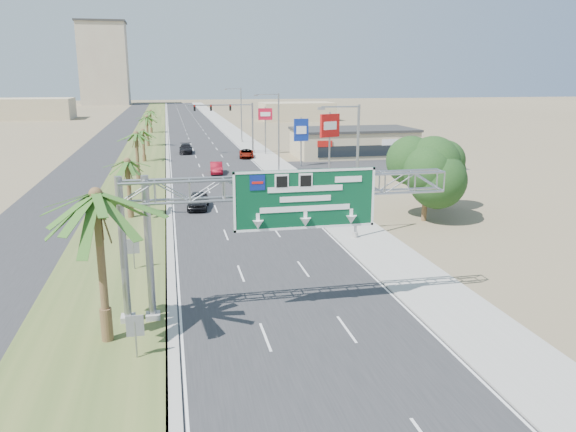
# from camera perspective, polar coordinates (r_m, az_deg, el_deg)

# --- Properties ---
(ground) EXTENTS (600.00, 600.00, 0.00)m
(ground) POSITION_cam_1_polar(r_m,az_deg,el_deg) (21.55, 6.65, -19.68)
(ground) COLOR #8C7A59
(ground) RESTS_ON ground
(road) EXTENTS (12.00, 300.00, 0.02)m
(road) POSITION_cam_1_polar(r_m,az_deg,el_deg) (127.64, -9.38, 8.39)
(road) COLOR #28282B
(road) RESTS_ON ground
(sidewalk_right) EXTENTS (4.00, 300.00, 0.10)m
(sidewalk_right) POSITION_cam_1_polar(r_m,az_deg,el_deg) (128.31, -5.55, 8.56)
(sidewalk_right) COLOR #9E9B93
(sidewalk_right) RESTS_ON ground
(median_grass) EXTENTS (7.00, 300.00, 0.12)m
(median_grass) POSITION_cam_1_polar(r_m,az_deg,el_deg) (127.55, -13.92, 8.19)
(median_grass) COLOR #405525
(median_grass) RESTS_ON ground
(opposing_road) EXTENTS (8.00, 300.00, 0.02)m
(opposing_road) POSITION_cam_1_polar(r_m,az_deg,el_deg) (127.97, -17.08, 7.98)
(opposing_road) COLOR #28282B
(opposing_road) RESTS_ON ground
(sign_gantry) EXTENTS (16.75, 1.24, 7.50)m
(sign_gantry) POSITION_cam_1_polar(r_m,az_deg,el_deg) (27.94, -1.56, 1.85)
(sign_gantry) COLOR gray
(sign_gantry) RESTS_ON ground
(palm_near) EXTENTS (5.70, 5.70, 8.35)m
(palm_near) POSITION_cam_1_polar(r_m,az_deg,el_deg) (25.63, -18.95, 1.99)
(palm_near) COLOR brown
(palm_near) RESTS_ON ground
(palm_row_b) EXTENTS (3.99, 3.99, 5.95)m
(palm_row_b) POSITION_cam_1_polar(r_m,az_deg,el_deg) (49.56, -16.01, 5.26)
(palm_row_b) COLOR brown
(palm_row_b) RESTS_ON ground
(palm_row_c) EXTENTS (3.99, 3.99, 6.75)m
(palm_row_c) POSITION_cam_1_polar(r_m,az_deg,el_deg) (65.33, -15.19, 7.97)
(palm_row_c) COLOR brown
(palm_row_c) RESTS_ON ground
(palm_row_d) EXTENTS (3.99, 3.99, 5.45)m
(palm_row_d) POSITION_cam_1_polar(r_m,az_deg,el_deg) (83.35, -14.54, 8.33)
(palm_row_d) COLOR brown
(palm_row_d) RESTS_ON ground
(palm_row_e) EXTENTS (3.99, 3.99, 6.15)m
(palm_row_e) POSITION_cam_1_polar(r_m,az_deg,el_deg) (102.23, -14.17, 9.69)
(palm_row_e) COLOR brown
(palm_row_e) RESTS_ON ground
(palm_row_f) EXTENTS (3.99, 3.99, 5.75)m
(palm_row_f) POSITION_cam_1_polar(r_m,az_deg,el_deg) (127.19, -13.81, 10.29)
(palm_row_f) COLOR brown
(palm_row_f) RESTS_ON ground
(streetlight_near) EXTENTS (3.27, 0.44, 10.00)m
(streetlight_near) POSITION_cam_1_polar(r_m,az_deg,el_deg) (41.78, 6.75, 3.90)
(streetlight_near) COLOR gray
(streetlight_near) RESTS_ON ground
(streetlight_mid) EXTENTS (3.27, 0.44, 10.00)m
(streetlight_mid) POSITION_cam_1_polar(r_m,az_deg,el_deg) (70.58, -1.11, 8.06)
(streetlight_mid) COLOR gray
(streetlight_mid) RESTS_ON ground
(streetlight_far) EXTENTS (3.27, 0.44, 10.00)m
(streetlight_far) POSITION_cam_1_polar(r_m,az_deg,el_deg) (106.03, -4.87, 9.97)
(streetlight_far) COLOR gray
(streetlight_far) RESTS_ON ground
(signal_mast) EXTENTS (10.28, 0.71, 8.00)m
(signal_mast) POSITION_cam_1_polar(r_m,az_deg,el_deg) (89.89, -4.91, 9.37)
(signal_mast) COLOR gray
(signal_mast) RESTS_ON ground
(store_building) EXTENTS (18.00, 10.00, 4.00)m
(store_building) POSITION_cam_1_polar(r_m,az_deg,el_deg) (88.10, 6.64, 7.38)
(store_building) COLOR tan
(store_building) RESTS_ON ground
(oak_near) EXTENTS (4.50, 4.50, 6.80)m
(oak_near) POSITION_cam_1_polar(r_m,az_deg,el_deg) (48.37, 13.92, 4.75)
(oak_near) COLOR brown
(oak_near) RESTS_ON ground
(oak_far) EXTENTS (3.50, 3.50, 5.60)m
(oak_far) POSITION_cam_1_polar(r_m,az_deg,el_deg) (53.34, 14.93, 4.74)
(oak_far) COLOR brown
(oak_far) RESTS_ON ground
(median_signback_a) EXTENTS (0.75, 0.08, 2.08)m
(median_signback_a) POSITION_cam_1_polar(r_m,az_deg,el_deg) (25.27, -15.27, -11.02)
(median_signback_a) COLOR gray
(median_signback_a) RESTS_ON ground
(median_signback_b) EXTENTS (0.75, 0.08, 2.08)m
(median_signback_b) POSITION_cam_1_polar(r_m,az_deg,el_deg) (36.55, -15.44, -3.20)
(median_signback_b) COLOR gray
(median_signback_b) RESTS_ON ground
(tower_distant) EXTENTS (20.00, 16.00, 35.00)m
(tower_distant) POSITION_cam_1_polar(r_m,az_deg,el_deg) (268.26, -18.18, 14.45)
(tower_distant) COLOR tan
(tower_distant) RESTS_ON ground
(building_distant_left) EXTENTS (24.00, 14.00, 6.00)m
(building_distant_left) POSITION_cam_1_polar(r_m,az_deg,el_deg) (181.40, -24.82, 9.85)
(building_distant_left) COLOR tan
(building_distant_left) RESTS_ON ground
(building_distant_right) EXTENTS (20.00, 12.00, 5.00)m
(building_distant_right) POSITION_cam_1_polar(r_m,az_deg,el_deg) (161.29, 0.90, 10.58)
(building_distant_right) COLOR tan
(building_distant_right) RESTS_ON ground
(car_left_lane) EXTENTS (2.40, 4.70, 1.53)m
(car_left_lane) POSITION_cam_1_polar(r_m,az_deg,el_deg) (52.69, -9.13, 1.55)
(car_left_lane) COLOR black
(car_left_lane) RESTS_ON ground
(car_mid_lane) EXTENTS (1.81, 4.47, 1.44)m
(car_mid_lane) POSITION_cam_1_polar(r_m,az_deg,el_deg) (71.87, -7.29, 4.86)
(car_mid_lane) COLOR maroon
(car_mid_lane) RESTS_ON ground
(car_right_lane) EXTENTS (2.68, 4.81, 1.27)m
(car_right_lane) POSITION_cam_1_polar(r_m,az_deg,el_deg) (85.71, -4.24, 6.33)
(car_right_lane) COLOR gray
(car_right_lane) RESTS_ON ground
(car_far) EXTENTS (2.27, 5.17, 1.48)m
(car_far) POSITION_cam_1_polar(r_m,az_deg,el_deg) (92.04, -10.34, 6.73)
(car_far) COLOR black
(car_far) RESTS_ON ground
(pole_sign_red_near) EXTENTS (2.32, 1.23, 8.39)m
(pole_sign_red_near) POSITION_cam_1_polar(r_m,az_deg,el_deg) (59.56, 4.27, 8.73)
(pole_sign_red_near) COLOR gray
(pole_sign_red_near) RESTS_ON ground
(pole_sign_blue) EXTENTS (2.02, 0.46, 6.68)m
(pole_sign_blue) POSITION_cam_1_polar(r_m,az_deg,el_deg) (76.69, 1.34, 8.58)
(pole_sign_blue) COLOR gray
(pole_sign_blue) RESTS_ON ground
(pole_sign_red_far) EXTENTS (2.22, 0.47, 7.41)m
(pole_sign_red_far) POSITION_cam_1_polar(r_m,az_deg,el_deg) (88.95, -2.32, 9.98)
(pole_sign_red_far) COLOR gray
(pole_sign_red_far) RESTS_ON ground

